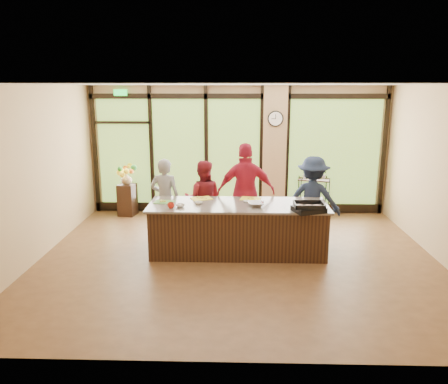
# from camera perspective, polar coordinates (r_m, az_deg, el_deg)

# --- Properties ---
(floor) EXTENTS (7.00, 7.00, 0.00)m
(floor) POSITION_cam_1_polar(r_m,az_deg,el_deg) (7.83, 1.80, -8.66)
(floor) COLOR #52331C
(floor) RESTS_ON ground
(ceiling) EXTENTS (7.00, 7.00, 0.00)m
(ceiling) POSITION_cam_1_polar(r_m,az_deg,el_deg) (7.25, 1.98, 13.87)
(ceiling) COLOR white
(ceiling) RESTS_ON back_wall
(back_wall) EXTENTS (7.00, 0.00, 7.00)m
(back_wall) POSITION_cam_1_polar(r_m,az_deg,el_deg) (10.35, 1.85, 5.47)
(back_wall) COLOR tan
(back_wall) RESTS_ON floor
(left_wall) EXTENTS (0.00, 6.00, 6.00)m
(left_wall) POSITION_cam_1_polar(r_m,az_deg,el_deg) (8.17, -23.50, 2.13)
(left_wall) COLOR tan
(left_wall) RESTS_ON floor
(right_wall) EXTENTS (0.00, 6.00, 6.00)m
(right_wall) POSITION_cam_1_polar(r_m,az_deg,el_deg) (8.19, 27.19, 1.78)
(right_wall) COLOR tan
(right_wall) RESTS_ON floor
(window_wall) EXTENTS (6.90, 0.12, 3.00)m
(window_wall) POSITION_cam_1_polar(r_m,az_deg,el_deg) (10.32, 2.76, 4.85)
(window_wall) COLOR tan
(window_wall) RESTS_ON floor
(island_base) EXTENTS (3.10, 1.00, 0.88)m
(island_base) POSITION_cam_1_polar(r_m,az_deg,el_deg) (7.96, 1.82, -4.90)
(island_base) COLOR black
(island_base) RESTS_ON floor
(countertop) EXTENTS (3.20, 1.10, 0.04)m
(countertop) POSITION_cam_1_polar(r_m,az_deg,el_deg) (7.82, 1.85, -1.71)
(countertop) COLOR slate
(countertop) RESTS_ON island_base
(wall_clock) EXTENTS (0.36, 0.04, 0.36)m
(wall_clock) POSITION_cam_1_polar(r_m,az_deg,el_deg) (10.18, 6.74, 9.49)
(wall_clock) COLOR black
(wall_clock) RESTS_ON window_wall
(cook_left) EXTENTS (0.63, 0.45, 1.62)m
(cook_left) POSITION_cam_1_polar(r_m,az_deg,el_deg) (8.67, -7.69, -0.91)
(cook_left) COLOR gray
(cook_left) RESTS_ON floor
(cook_midleft) EXTENTS (0.78, 0.61, 1.57)m
(cook_midleft) POSITION_cam_1_polar(r_m,az_deg,el_deg) (8.68, -2.75, -0.97)
(cook_midleft) COLOR maroon
(cook_midleft) RESTS_ON floor
(cook_midright) EXTENTS (1.16, 0.54, 1.92)m
(cook_midright) POSITION_cam_1_polar(r_m,az_deg,el_deg) (8.51, 2.89, -0.02)
(cook_midright) COLOR #A2192F
(cook_midright) RESTS_ON floor
(cook_right) EXTENTS (1.21, 0.89, 1.67)m
(cook_right) POSITION_cam_1_polar(r_m,az_deg,el_deg) (8.66, 11.47, -0.89)
(cook_right) COLOR #192237
(cook_right) RESTS_ON floor
(roasting_pan) EXTENTS (0.60, 0.53, 0.09)m
(roasting_pan) POSITION_cam_1_polar(r_m,az_deg,el_deg) (7.46, 11.01, -2.22)
(roasting_pan) COLOR black
(roasting_pan) RESTS_ON countertop
(mixing_bowl) EXTENTS (0.33, 0.33, 0.07)m
(mixing_bowl) POSITION_cam_1_polar(r_m,az_deg,el_deg) (7.69, 4.20, -1.59)
(mixing_bowl) COLOR silver
(mixing_bowl) RESTS_ON countertop
(cutting_board_left) EXTENTS (0.39, 0.31, 0.01)m
(cutting_board_left) POSITION_cam_1_polar(r_m,az_deg,el_deg) (8.00, -7.77, -1.30)
(cutting_board_left) COLOR #49832F
(cutting_board_left) RESTS_ON countertop
(cutting_board_center) EXTENTS (0.45, 0.40, 0.01)m
(cutting_board_center) POSITION_cam_1_polar(r_m,az_deg,el_deg) (8.18, -2.96, -0.85)
(cutting_board_center) COLOR yellow
(cutting_board_center) RESTS_ON countertop
(cutting_board_right) EXTENTS (0.42, 0.34, 0.01)m
(cutting_board_right) POSITION_cam_1_polar(r_m,az_deg,el_deg) (8.17, 3.48, -0.87)
(cutting_board_right) COLOR yellow
(cutting_board_right) RESTS_ON countertop
(prep_bowl_near) EXTENTS (0.19, 0.19, 0.05)m
(prep_bowl_near) POSITION_cam_1_polar(r_m,az_deg,el_deg) (7.66, -5.73, -1.77)
(prep_bowl_near) COLOR silver
(prep_bowl_near) RESTS_ON countertop
(prep_bowl_mid) EXTENTS (0.17, 0.17, 0.04)m
(prep_bowl_mid) POSITION_cam_1_polar(r_m,az_deg,el_deg) (7.82, -3.34, -1.42)
(prep_bowl_mid) COLOR silver
(prep_bowl_mid) RESTS_ON countertop
(prep_bowl_far) EXTENTS (0.12, 0.12, 0.03)m
(prep_bowl_far) POSITION_cam_1_polar(r_m,az_deg,el_deg) (7.94, 2.99, -1.23)
(prep_bowl_far) COLOR silver
(prep_bowl_far) RESTS_ON countertop
(red_ramekin) EXTENTS (0.15, 0.15, 0.09)m
(red_ramekin) POSITION_cam_1_polar(r_m,az_deg,el_deg) (7.59, -6.94, -1.76)
(red_ramekin) COLOR red
(red_ramekin) RESTS_ON countertop
(flower_stand) EXTENTS (0.43, 0.43, 0.74)m
(flower_stand) POSITION_cam_1_polar(r_m,az_deg,el_deg) (10.52, -12.50, -0.99)
(flower_stand) COLOR black
(flower_stand) RESTS_ON floor
(flower_vase) EXTENTS (0.33, 0.33, 0.27)m
(flower_vase) POSITION_cam_1_polar(r_m,az_deg,el_deg) (10.41, -12.64, 1.72)
(flower_vase) COLOR #91764F
(flower_vase) RESTS_ON flower_stand
(bar_cart) EXTENTS (0.80, 0.59, 0.97)m
(bar_cart) POSITION_cam_1_polar(r_m,az_deg,el_deg) (10.43, 11.61, 0.13)
(bar_cart) COLOR black
(bar_cart) RESTS_ON floor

